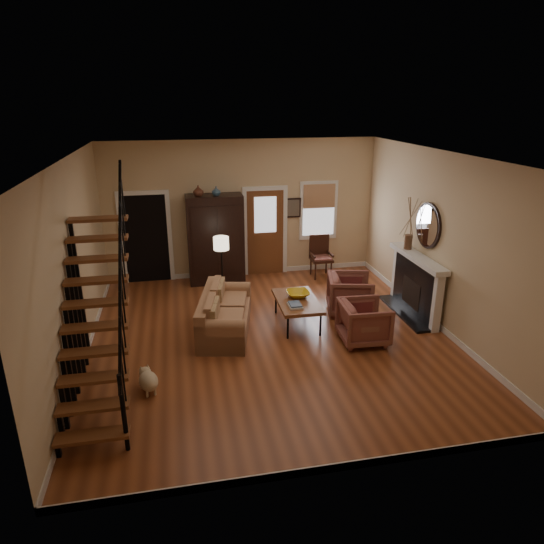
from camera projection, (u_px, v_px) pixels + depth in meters
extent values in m
plane|color=brown|center=(271.00, 338.00, 8.98)|extent=(7.00, 7.00, 0.00)
plane|color=white|center=(271.00, 156.00, 7.85)|extent=(7.00, 7.00, 0.00)
cube|color=#D5B688|center=(242.00, 210.00, 11.64)|extent=(6.50, 0.04, 3.30)
cube|color=#D5B688|center=(74.00, 265.00, 7.81)|extent=(0.04, 7.00, 3.30)
cube|color=#D5B688|center=(442.00, 243.00, 9.02)|extent=(0.04, 7.00, 3.30)
cube|color=black|center=(147.00, 237.00, 11.55)|extent=(1.00, 0.36, 2.10)
cube|color=brown|center=(265.00, 233.00, 11.93)|extent=(0.90, 0.06, 2.10)
cube|color=silver|center=(319.00, 211.00, 12.00)|extent=(0.96, 0.06, 1.46)
cube|color=black|center=(417.00, 287.00, 9.82)|extent=(0.24, 1.60, 1.15)
cube|color=white|center=(418.00, 258.00, 9.60)|extent=(0.30, 1.95, 0.10)
cylinder|color=silver|center=(427.00, 226.00, 9.40)|extent=(0.05, 0.90, 0.90)
imported|color=#4C2619|center=(198.00, 191.00, 10.83)|extent=(0.24, 0.24, 0.25)
imported|color=#334C60|center=(216.00, 191.00, 10.91)|extent=(0.20, 0.20, 0.21)
imported|color=gold|center=(298.00, 294.00, 9.50)|extent=(0.45, 0.45, 0.11)
imported|color=maroon|center=(364.00, 322.00, 8.72)|extent=(0.89, 0.86, 0.77)
imported|color=maroon|center=(350.00, 294.00, 9.91)|extent=(1.07, 1.05, 0.81)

